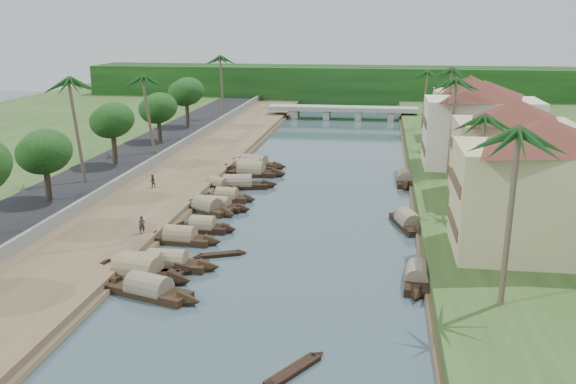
# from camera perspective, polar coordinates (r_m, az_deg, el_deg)

# --- Properties ---
(ground) EXTENTS (220.00, 220.00, 0.00)m
(ground) POSITION_cam_1_polar(r_m,az_deg,el_deg) (53.17, -0.06, -4.85)
(ground) COLOR #374C53
(ground) RESTS_ON ground
(left_bank) EXTENTS (10.00, 180.00, 0.80)m
(left_bank) POSITION_cam_1_polar(r_m,az_deg,el_deg) (75.38, -9.93, 1.21)
(left_bank) COLOR brown
(left_bank) RESTS_ON ground
(right_bank) EXTENTS (16.00, 180.00, 1.20)m
(right_bank) POSITION_cam_1_polar(r_m,az_deg,el_deg) (72.59, 17.35, 0.38)
(right_bank) COLOR #2B451B
(right_bank) RESTS_ON ground
(road) EXTENTS (8.00, 180.00, 1.40)m
(road) POSITION_cam_1_polar(r_m,az_deg,el_deg) (78.36, -15.86, 1.61)
(road) COLOR black
(road) RESTS_ON ground
(retaining_wall) EXTENTS (0.40, 180.00, 1.10)m
(retaining_wall) POSITION_cam_1_polar(r_m,az_deg,el_deg) (76.57, -12.95, 2.00)
(retaining_wall) COLOR slate
(retaining_wall) RESTS_ON left_bank
(treeline) EXTENTS (120.00, 14.00, 8.00)m
(treeline) POSITION_cam_1_polar(r_m,az_deg,el_deg) (150.33, 5.58, 9.53)
(treeline) COLOR black
(treeline) RESTS_ON ground
(bridge) EXTENTS (28.00, 4.00, 2.40)m
(bridge) POSITION_cam_1_polar(r_m,az_deg,el_deg) (122.80, 4.88, 7.27)
(bridge) COLOR gray
(bridge) RESTS_ON ground
(building_near) EXTENTS (14.85, 14.85, 10.20)m
(building_near) POSITION_cam_1_polar(r_m,az_deg,el_deg) (50.27, 21.53, 0.52)
(building_near) COLOR #C0B880
(building_near) RESTS_ON right_bank
(building_mid) EXTENTS (14.11, 14.11, 9.70)m
(building_mid) POSITION_cam_1_polar(r_m,az_deg,el_deg) (65.83, 19.34, 3.71)
(building_mid) COLOR tan
(building_mid) RESTS_ON right_bank
(building_far) EXTENTS (15.59, 15.59, 10.20)m
(building_far) POSITION_cam_1_polar(r_m,az_deg,el_deg) (79.23, 16.81, 5.88)
(building_far) COLOR beige
(building_far) RESTS_ON right_bank
(building_distant) EXTENTS (12.62, 12.62, 9.20)m
(building_distant) POSITION_cam_1_polar(r_m,az_deg,el_deg) (99.06, 15.76, 7.36)
(building_distant) COLOR #C0B880
(building_distant) RESTS_ON right_bank
(sampan_0) EXTENTS (8.63, 4.24, 2.24)m
(sampan_0) POSITION_cam_1_polar(r_m,az_deg,el_deg) (44.83, -12.26, -8.51)
(sampan_0) COLOR black
(sampan_0) RESTS_ON ground
(sampan_1) EXTENTS (9.02, 3.80, 2.57)m
(sampan_1) POSITION_cam_1_polar(r_m,az_deg,el_deg) (47.93, -13.16, -6.98)
(sampan_1) COLOR black
(sampan_1) RESTS_ON ground
(sampan_2) EXTENTS (8.30, 1.97, 2.19)m
(sampan_2) POSITION_cam_1_polar(r_m,az_deg,el_deg) (49.21, -10.67, -6.27)
(sampan_2) COLOR black
(sampan_2) RESTS_ON ground
(sampan_3) EXTENTS (8.69, 2.35, 2.30)m
(sampan_3) POSITION_cam_1_polar(r_m,az_deg,el_deg) (48.87, -12.90, -6.54)
(sampan_3) COLOR black
(sampan_3) RESTS_ON ground
(sampan_4) EXTENTS (7.50, 2.18, 2.12)m
(sampan_4) POSITION_cam_1_polar(r_m,az_deg,el_deg) (54.63, -9.55, -4.05)
(sampan_4) COLOR black
(sampan_4) RESTS_ON ground
(sampan_5) EXTENTS (6.23, 1.79, 2.02)m
(sampan_5) POSITION_cam_1_polar(r_m,az_deg,el_deg) (57.19, -7.57, -3.11)
(sampan_5) COLOR black
(sampan_5) RESTS_ON ground
(sampan_6) EXTENTS (7.25, 5.17, 2.21)m
(sampan_6) POSITION_cam_1_polar(r_m,az_deg,el_deg) (62.97, -7.17, -1.40)
(sampan_6) COLOR black
(sampan_6) RESTS_ON ground
(sampan_7) EXTENTS (7.31, 2.50, 1.95)m
(sampan_7) POSITION_cam_1_polar(r_m,az_deg,el_deg) (63.54, -6.30, -1.23)
(sampan_7) COLOR black
(sampan_7) RESTS_ON ground
(sampan_8) EXTENTS (6.45, 1.90, 2.02)m
(sampan_8) POSITION_cam_1_polar(r_m,az_deg,el_deg) (66.58, -5.48, -0.45)
(sampan_8) COLOR black
(sampan_8) RESTS_ON ground
(sampan_9) EXTENTS (9.40, 3.72, 2.32)m
(sampan_9) POSITION_cam_1_polar(r_m,az_deg,el_deg) (71.56, -4.51, 0.67)
(sampan_9) COLOR black
(sampan_9) RESTS_ON ground
(sampan_10) EXTENTS (6.49, 4.36, 1.88)m
(sampan_10) POSITION_cam_1_polar(r_m,az_deg,el_deg) (71.46, -6.24, 0.60)
(sampan_10) COLOR black
(sampan_10) RESTS_ON ground
(sampan_11) EXTENTS (9.06, 2.74, 2.52)m
(sampan_11) POSITION_cam_1_polar(r_m,az_deg,el_deg) (77.52, -3.29, 1.81)
(sampan_11) COLOR black
(sampan_11) RESTS_ON ground
(sampan_12) EXTENTS (9.50, 4.14, 2.23)m
(sampan_12) POSITION_cam_1_polar(r_m,az_deg,el_deg) (82.25, -3.04, 2.57)
(sampan_12) COLOR black
(sampan_12) RESTS_ON ground
(sampan_13) EXTENTS (8.64, 3.22, 2.30)m
(sampan_13) POSITION_cam_1_polar(r_m,az_deg,el_deg) (79.81, -3.61, 2.18)
(sampan_13) COLOR black
(sampan_13) RESTS_ON ground
(sampan_14) EXTENTS (2.00, 8.06, 1.97)m
(sampan_14) POSITION_cam_1_polar(r_m,az_deg,el_deg) (46.92, 11.38, -7.39)
(sampan_14) COLOR black
(sampan_14) RESTS_ON ground
(sampan_15) EXTENTS (3.93, 8.36, 2.20)m
(sampan_15) POSITION_cam_1_polar(r_m,az_deg,el_deg) (58.90, 10.68, -2.70)
(sampan_15) COLOR black
(sampan_15) RESTS_ON ground
(sampan_16) EXTENTS (1.88, 8.68, 2.13)m
(sampan_16) POSITION_cam_1_polar(r_m,az_deg,el_deg) (75.01, 10.34, 1.13)
(sampan_16) COLOR black
(sampan_16) RESTS_ON ground
(canoe_0) EXTENTS (3.50, 5.06, 0.73)m
(canoe_0) POSITION_cam_1_polar(r_m,az_deg,el_deg) (35.17, 0.44, -15.65)
(canoe_0) COLOR black
(canoe_0) RESTS_ON ground
(canoe_1) EXTENTS (4.36, 2.46, 0.72)m
(canoe_1) POSITION_cam_1_polar(r_m,az_deg,el_deg) (51.26, -6.06, -5.58)
(canoe_1) COLOR black
(canoe_1) RESTS_ON ground
(canoe_2) EXTENTS (6.23, 2.10, 0.90)m
(canoe_2) POSITION_cam_1_polar(r_m,az_deg,el_deg) (76.52, -3.85, 1.38)
(canoe_2) COLOR black
(canoe_2) RESTS_ON ground
(palm_0) EXTENTS (3.20, 3.20, 12.31)m
(palm_0) POSITION_cam_1_polar(r_m,az_deg,el_deg) (39.04, 19.66, 4.77)
(palm_0) COLOR brown
(palm_0) RESTS_ON ground
(palm_1) EXTENTS (3.20, 3.20, 10.30)m
(palm_1) POSITION_cam_1_polar(r_m,az_deg,el_deg) (58.65, 16.87, 6.21)
(palm_1) COLOR brown
(palm_1) RESTS_ON ground
(palm_2) EXTENTS (3.20, 3.20, 12.23)m
(palm_2) POSITION_cam_1_polar(r_m,az_deg,el_deg) (73.00, 14.55, 9.45)
(palm_2) COLOR brown
(palm_2) RESTS_ON ground
(palm_3) EXTENTS (3.20, 3.20, 12.18)m
(palm_3) POSITION_cam_1_polar(r_m,az_deg,el_deg) (89.44, 14.12, 10.37)
(palm_3) COLOR brown
(palm_3) RESTS_ON ground
(palm_5) EXTENTS (3.20, 3.20, 12.38)m
(palm_5) POSITION_cam_1_polar(r_m,az_deg,el_deg) (70.29, -18.40, 9.27)
(palm_5) COLOR brown
(palm_5) RESTS_ON ground
(palm_6) EXTENTS (3.20, 3.20, 11.36)m
(palm_6) POSITION_cam_1_polar(r_m,az_deg,el_deg) (84.12, -12.27, 9.82)
(palm_6) COLOR brown
(palm_6) RESTS_ON ground
(palm_7) EXTENTS (3.20, 3.20, 10.55)m
(palm_7) POSITION_cam_1_polar(r_m,az_deg,el_deg) (106.34, 12.11, 10.30)
(palm_7) COLOR brown
(palm_7) RESTS_ON ground
(palm_8) EXTENTS (3.20, 3.20, 12.18)m
(palm_8) POSITION_cam_1_polar(r_m,az_deg,el_deg) (114.14, -5.91, 11.73)
(palm_8) COLOR brown
(palm_8) RESTS_ON ground
(tree_2) EXTENTS (4.83, 4.83, 6.67)m
(tree_2) POSITION_cam_1_polar(r_m,az_deg,el_deg) (64.71, -20.81, 3.28)
(tree_2) COLOR #493729
(tree_2) RESTS_ON ground
(tree_3) EXTENTS (4.75, 4.75, 7.28)m
(tree_3) POSITION_cam_1_polar(r_m,az_deg,el_deg) (78.57, -15.34, 6.10)
(tree_3) COLOR #493729
(tree_3) RESTS_ON ground
(tree_4) EXTENTS (4.91, 4.91, 6.72)m
(tree_4) POSITION_cam_1_polar(r_m,az_deg,el_deg) (93.25, -11.45, 7.27)
(tree_4) COLOR #493729
(tree_4) RESTS_ON ground
(tree_5) EXTENTS (5.20, 5.20, 7.72)m
(tree_5) POSITION_cam_1_polar(r_m,az_deg,el_deg) (105.91, -9.02, 8.74)
(tree_5) COLOR #493729
(tree_5) RESTS_ON ground
(tree_6) EXTENTS (4.62, 4.62, 6.71)m
(tree_6) POSITION_cam_1_polar(r_m,az_deg,el_deg) (83.89, 19.82, 5.79)
(tree_6) COLOR #493729
(tree_6) RESTS_ON ground
(person_near) EXTENTS (0.64, 0.53, 1.51)m
(person_near) POSITION_cam_1_polar(r_m,az_deg,el_deg) (54.99, -12.86, -2.85)
(person_near) COLOR #27272F
(person_near) RESTS_ON left_bank
(person_far) EXTENTS (0.88, 0.85, 1.42)m
(person_far) POSITION_cam_1_polar(r_m,az_deg,el_deg) (69.86, -11.97, 0.96)
(person_far) COLOR #393228
(person_far) RESTS_ON left_bank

